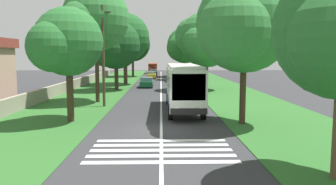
# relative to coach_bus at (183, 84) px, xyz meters

# --- Properties ---
(ground) EXTENTS (160.00, 160.00, 0.00)m
(ground) POSITION_rel_coach_bus_xyz_m (-7.16, 1.80, -2.15)
(ground) COLOR #333335
(grass_verge_left) EXTENTS (120.00, 8.00, 0.04)m
(grass_verge_left) POSITION_rel_coach_bus_xyz_m (7.84, 10.00, -2.13)
(grass_verge_left) COLOR #2D6628
(grass_verge_left) RESTS_ON ground
(grass_verge_right) EXTENTS (120.00, 8.00, 0.04)m
(grass_verge_right) POSITION_rel_coach_bus_xyz_m (7.84, -6.40, -2.13)
(grass_verge_right) COLOR #2D6628
(grass_verge_right) RESTS_ON ground
(centre_line) EXTENTS (110.00, 0.16, 0.01)m
(centre_line) POSITION_rel_coach_bus_xyz_m (7.84, 1.80, -2.14)
(centre_line) COLOR silver
(centre_line) RESTS_ON ground
(coach_bus) EXTENTS (11.16, 2.62, 3.73)m
(coach_bus) POSITION_rel_coach_bus_xyz_m (0.00, 0.00, 0.00)
(coach_bus) COLOR silver
(coach_bus) RESTS_ON ground
(zebra_crossing) EXTENTS (4.05, 6.80, 0.01)m
(zebra_crossing) POSITION_rel_coach_bus_xyz_m (-11.45, 1.80, -2.14)
(zebra_crossing) COLOR silver
(zebra_crossing) RESTS_ON ground
(trailing_car_0) EXTENTS (4.30, 1.78, 1.43)m
(trailing_car_0) POSITION_rel_coach_bus_xyz_m (19.96, 3.84, -1.48)
(trailing_car_0) COLOR #145933
(trailing_car_0) RESTS_ON ground
(trailing_car_1) EXTENTS (4.30, 1.78, 1.43)m
(trailing_car_1) POSITION_rel_coach_bus_xyz_m (29.85, -0.21, -1.48)
(trailing_car_1) COLOR #145933
(trailing_car_1) RESTS_ON ground
(trailing_car_2) EXTENTS (4.30, 1.78, 1.43)m
(trailing_car_2) POSITION_rel_coach_bus_xyz_m (37.41, 3.65, -1.48)
(trailing_car_2) COLOR gold
(trailing_car_2) RESTS_ON ground
(trailing_car_3) EXTENTS (4.30, 1.78, 1.43)m
(trailing_car_3) POSITION_rel_coach_bus_xyz_m (46.54, 3.53, -1.48)
(trailing_car_3) COLOR black
(trailing_car_3) RESTS_ON ground
(trailing_minibus_0) EXTENTS (6.00, 2.14, 2.53)m
(trailing_minibus_0) POSITION_rel_coach_bus_xyz_m (55.09, 3.79, -0.60)
(trailing_minibus_0) COLOR #CC4C33
(trailing_minibus_0) RESTS_ON ground
(roadside_tree_left_0) EXTENTS (5.84, 4.63, 7.67)m
(roadside_tree_left_0) POSITION_rel_coach_bus_xyz_m (-4.46, 8.09, 3.10)
(roadside_tree_left_0) COLOR #3D2D1E
(roadside_tree_left_0) RESTS_ON grass_verge_left
(roadside_tree_left_1) EXTENTS (7.45, 6.23, 11.06)m
(roadside_tree_left_1) POSITION_rel_coach_bus_xyz_m (4.97, 8.03, 5.66)
(roadside_tree_left_1) COLOR #3D2D1E
(roadside_tree_left_1) RESTS_ON grass_verge_left
(roadside_tree_left_2) EXTENTS (7.81, 6.39, 8.92)m
(roadside_tree_left_2) POSITION_rel_coach_bus_xyz_m (15.95, 7.79, 3.49)
(roadside_tree_left_2) COLOR #3D2D1E
(roadside_tree_left_2) RESTS_ON grass_verge_left
(roadside_tree_left_3) EXTENTS (8.84, 7.40, 10.86)m
(roadside_tree_left_3) POSITION_rel_coach_bus_xyz_m (24.22, 7.50, 4.85)
(roadside_tree_left_3) COLOR #4C3826
(roadside_tree_left_3) RESTS_ON grass_verge_left
(roadside_tree_left_4) EXTENTS (8.90, 7.29, 10.42)m
(roadside_tree_left_4) POSITION_rel_coach_bus_xyz_m (43.08, 7.90, 4.45)
(roadside_tree_left_4) COLOR #3D2D1E
(roadside_tree_left_4) RESTS_ON grass_verge_left
(roadside_tree_right_0) EXTENTS (7.56, 6.27, 9.55)m
(roadside_tree_right_0) POSITION_rel_coach_bus_xyz_m (-5.66, -3.30, 4.15)
(roadside_tree_right_0) COLOR #3D2D1E
(roadside_tree_right_0) RESTS_ON grass_verge_right
(roadside_tree_right_1) EXTENTS (8.14, 7.04, 11.45)m
(roadside_tree_right_1) POSITION_rel_coach_bus_xyz_m (34.85, -4.14, 5.64)
(roadside_tree_right_1) COLOR #3D2D1E
(roadside_tree_right_1) RESTS_ON grass_verge_right
(roadside_tree_right_3) EXTENTS (9.49, 7.69, 10.31)m
(roadside_tree_right_3) POSITION_rel_coach_bus_xyz_m (43.00, -3.00, 4.19)
(roadside_tree_right_3) COLOR #4C3826
(roadside_tree_right_3) RESTS_ON grass_verge_right
(roadside_tree_right_4) EXTENTS (8.31, 7.21, 10.10)m
(roadside_tree_right_4) POSITION_rel_coach_bus_xyz_m (16.13, -3.89, 4.21)
(roadside_tree_right_4) COLOR #4C3826
(roadside_tree_right_4) RESTS_ON grass_verge_right
(utility_pole) EXTENTS (0.24, 1.40, 8.72)m
(utility_pole) POSITION_rel_coach_bus_xyz_m (2.11, 6.81, 2.40)
(utility_pole) COLOR #473828
(utility_pole) RESTS_ON grass_verge_left
(roadside_wall) EXTENTS (70.00, 0.40, 1.24)m
(roadside_wall) POSITION_rel_coach_bus_xyz_m (12.84, 13.40, -1.48)
(roadside_wall) COLOR #9E937F
(roadside_wall) RESTS_ON grass_verge_left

